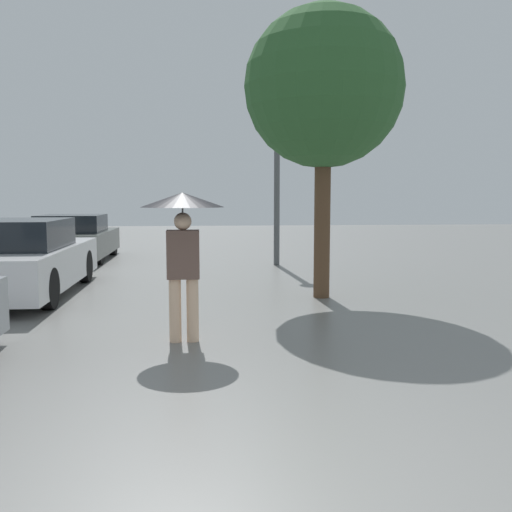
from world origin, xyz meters
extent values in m
cylinder|color=beige|center=(-0.39, 3.67, 0.37)|extent=(0.14, 0.14, 0.74)
cylinder|color=beige|center=(-0.19, 3.67, 0.37)|extent=(0.14, 0.14, 0.74)
cube|color=brown|center=(-0.29, 3.67, 1.02)|extent=(0.37, 0.22, 0.56)
sphere|color=beige|center=(-0.29, 3.67, 1.40)|extent=(0.20, 0.20, 0.20)
cylinder|color=#515456|center=(-0.29, 3.67, 1.27)|extent=(0.02, 0.02, 0.60)
cone|color=black|center=(-0.29, 3.67, 1.65)|extent=(0.96, 0.96, 0.17)
cube|color=silver|center=(-3.11, 7.16, 0.50)|extent=(1.67, 4.44, 0.65)
cube|color=black|center=(-3.11, 6.94, 1.06)|extent=(1.42, 2.00, 0.48)
cylinder|color=black|center=(-3.86, 8.54, 0.31)|extent=(0.18, 0.63, 0.63)
cylinder|color=black|center=(-2.35, 8.54, 0.31)|extent=(0.18, 0.63, 0.63)
cylinder|color=black|center=(-2.35, 5.78, 0.31)|extent=(0.18, 0.63, 0.63)
cube|color=#4C514C|center=(-3.42, 12.60, 0.46)|extent=(1.85, 3.81, 0.60)
cube|color=black|center=(-3.42, 12.41, 0.98)|extent=(1.57, 1.71, 0.45)
cylinder|color=black|center=(-4.25, 13.78, 0.29)|extent=(0.18, 0.57, 0.57)
cylinder|color=black|center=(-2.59, 13.78, 0.29)|extent=(0.18, 0.57, 0.57)
cylinder|color=black|center=(-4.25, 11.42, 0.29)|extent=(0.18, 0.57, 0.57)
cylinder|color=black|center=(-2.59, 11.42, 0.29)|extent=(0.18, 0.57, 0.57)
cylinder|color=brown|center=(1.92, 6.40, 1.36)|extent=(0.27, 0.27, 2.73)
sphere|color=#2D5B2D|center=(1.92, 6.40, 3.44)|extent=(2.59, 2.59, 2.59)
cylinder|color=#515456|center=(1.78, 10.95, 1.95)|extent=(0.14, 0.14, 3.90)
sphere|color=beige|center=(1.78, 10.95, 4.01)|extent=(0.36, 0.36, 0.36)
camera|label=1|loc=(-0.10, -2.89, 1.69)|focal=40.00mm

